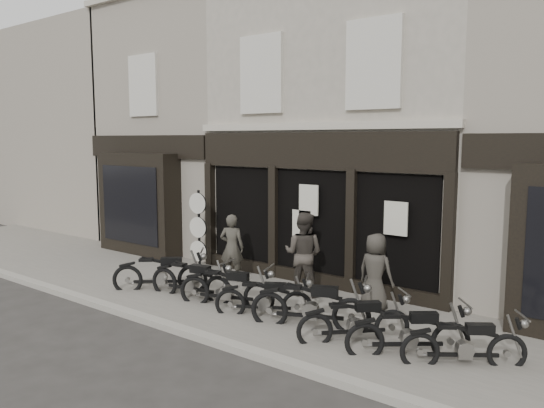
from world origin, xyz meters
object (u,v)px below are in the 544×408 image
Objects in this scene: motorcycle_2 at (228,292)px; motorcycle_7 at (465,349)px; motorcycle_0 at (161,277)px; man_left at (232,248)px; motorcycle_4 at (311,310)px; man_centre at (303,254)px; motorcycle_5 at (355,325)px; man_right at (375,271)px; advert_sign_post at (198,234)px; motorcycle_1 at (192,284)px; motorcycle_3 at (265,302)px; motorcycle_6 at (409,338)px.

motorcycle_7 is (5.11, 0.05, -0.04)m from motorcycle_2.
motorcycle_0 is 1.08× the size of motorcycle_7.
motorcycle_4 is at bearing 131.62° from man_left.
motorcycle_7 is at bearing 145.43° from man_centre.
man_right is at bearing 60.89° from motorcycle_5.
motorcycle_2 reaches higher than motorcycle_5.
advert_sign_post is at bearing -33.86° from man_left.
motorcycle_1 is 1.21× the size of motorcycle_3.
man_left reaches higher than man_right.
motorcycle_4 is 1.23× the size of motorcycle_6.
motorcycle_7 is 0.75× the size of advert_sign_post.
motorcycle_1 is at bearing 162.86° from motorcycle_2.
advert_sign_post reaches higher than motorcycle_7.
motorcycle_7 is at bearing -28.96° from motorcycle_6.
motorcycle_5 is 0.85× the size of man_centre.
advert_sign_post reaches higher than man_right.
motorcycle_7 is (0.88, 0.15, -0.02)m from motorcycle_6.
man_right is (3.95, 0.15, -0.04)m from man_left.
motorcycle_1 is 2.61m from advert_sign_post.
man_left reaches higher than motorcycle_4.
motorcycle_7 is (7.21, 0.11, -0.05)m from motorcycle_0.
motorcycle_6 is (3.18, -0.09, 0.02)m from motorcycle_3.
motorcycle_2 is 1.21× the size of motorcycle_7.
motorcycle_0 is 0.89× the size of motorcycle_2.
motorcycle_2 is at bearing 132.74° from motorcycle_5.
motorcycle_6 is 5.79m from man_left.
motorcycle_4 is 1.34× the size of motorcycle_5.
motorcycle_4 is at bearing 145.78° from motorcycle_7.
motorcycle_5 is at bearing -10.19° from motorcycle_1.
man_centre reaches higher than motorcycle_6.
motorcycle_1 is 1.73m from man_left.
advert_sign_post is (-2.74, 1.84, 0.72)m from motorcycle_2.
motorcycle_2 is 1.10× the size of man_centre.
motorcycle_3 is at bearing 145.90° from motorcycle_7.
motorcycle_6 is 7.27m from advert_sign_post.
motorcycle_6 is at bearing -20.17° from advert_sign_post.
advert_sign_post is (-1.67, 1.88, 0.71)m from motorcycle_1.
motorcycle_3 is at bearing 139.78° from motorcycle_6.
advert_sign_post is (-3.78, 1.85, 0.75)m from motorcycle_3.
man_right is (1.63, 1.75, 0.55)m from motorcycle_3.
man_centre is at bearing 32.73° from motorcycle_1.
motorcycle_6 is at bearing -39.87° from motorcycle_0.
man_centre is 1.82m from man_right.
motorcycle_1 reaches higher than motorcycle_7.
motorcycle_7 is at bearing -8.36° from motorcycle_1.
man_right is (-0.54, 1.85, 0.54)m from motorcycle_5.
motorcycle_6 is (6.33, -0.04, -0.03)m from motorcycle_0.
advert_sign_post is (-1.46, 0.25, 0.16)m from man_left.
man_left is at bearing 6.19° from man_right.
motorcycle_7 is (6.18, 0.09, -0.04)m from motorcycle_1.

